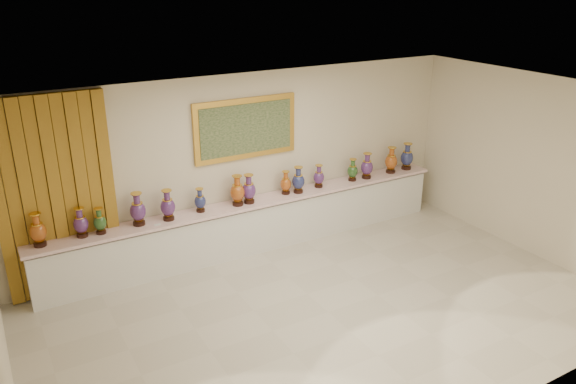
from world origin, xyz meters
name	(u,v)px	position (x,y,z in m)	size (l,w,h in m)	color
ground	(328,312)	(0.00, 0.00, 0.00)	(8.00, 8.00, 0.00)	beige
room	(90,185)	(-2.55, 2.44, 1.60)	(8.00, 8.00, 8.00)	beige
counter	(255,226)	(0.00, 2.27, 0.44)	(7.28, 0.48, 0.90)	white
vase_0	(38,231)	(-3.35, 2.27, 1.12)	(0.25, 0.25, 0.49)	black
vase_1	(81,224)	(-2.78, 2.28, 1.10)	(0.27, 0.27, 0.45)	black
vase_2	(100,222)	(-2.52, 2.25, 1.08)	(0.22, 0.22, 0.40)	black
vase_3	(138,211)	(-1.95, 2.27, 1.13)	(0.30, 0.30, 0.52)	black
vase_4	(168,207)	(-1.50, 2.23, 1.12)	(0.28, 0.28, 0.49)	black
vase_5	(200,201)	(-0.95, 2.28, 1.08)	(0.21, 0.21, 0.39)	black
vase_6	(237,192)	(-0.32, 2.23, 1.13)	(0.30, 0.30, 0.51)	black
vase_7	(249,190)	(-0.12, 2.22, 1.12)	(0.30, 0.30, 0.49)	black
vase_8	(286,184)	(0.61, 2.28, 1.08)	(0.23, 0.23, 0.41)	black
vase_9	(298,181)	(0.83, 2.22, 1.11)	(0.27, 0.27, 0.47)	black
vase_10	(319,177)	(1.28, 2.27, 1.08)	(0.24, 0.24, 0.41)	black
vase_11	(353,171)	(2.00, 2.24, 1.09)	(0.20, 0.20, 0.41)	black
vase_12	(367,167)	(2.31, 2.22, 1.12)	(0.26, 0.26, 0.48)	black
vase_13	(391,161)	(2.90, 2.23, 1.13)	(0.30, 0.30, 0.50)	black
vase_14	(407,158)	(3.30, 2.24, 1.13)	(0.31, 0.31, 0.52)	black
label_card	(157,225)	(-1.71, 2.13, 0.90)	(0.10, 0.06, 0.00)	white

